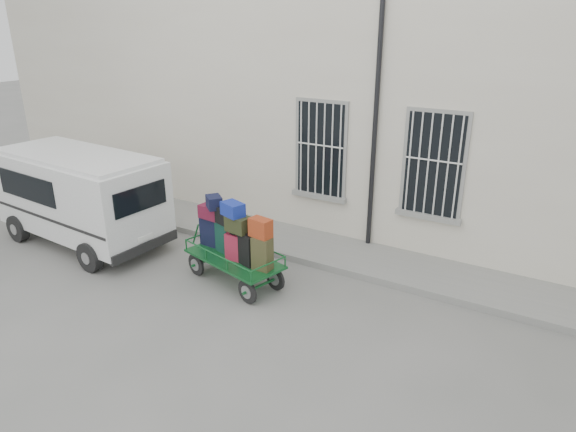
{
  "coord_description": "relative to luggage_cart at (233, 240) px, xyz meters",
  "views": [
    {
      "loc": [
        5.06,
        -7.68,
        5.16
      ],
      "look_at": [
        -0.13,
        1.0,
        1.26
      ],
      "focal_mm": 32.0,
      "sensor_mm": 36.0,
      "label": 1
    }
  ],
  "objects": [
    {
      "name": "sidewalk",
      "position": [
        0.81,
        2.24,
        -0.87
      ],
      "size": [
        24.0,
        1.7,
        0.15
      ],
      "primitive_type": "cube",
      "color": "gray",
      "rests_on": "ground"
    },
    {
      "name": "van",
      "position": [
        -4.35,
        -0.23,
        0.34
      ],
      "size": [
        4.57,
        2.26,
        2.24
      ],
      "rotation": [
        0.0,
        0.0,
        -0.06
      ],
      "color": "silver",
      "rests_on": "ground"
    },
    {
      "name": "luggage_cart",
      "position": [
        0.0,
        0.0,
        0.0
      ],
      "size": [
        2.59,
        1.47,
        1.8
      ],
      "rotation": [
        0.0,
        0.0,
        -0.24
      ],
      "color": "black",
      "rests_on": "ground"
    },
    {
      "name": "building",
      "position": [
        0.81,
        5.54,
        2.06
      ],
      "size": [
        24.0,
        5.15,
        6.0
      ],
      "color": "beige",
      "rests_on": "ground"
    },
    {
      "name": "ground",
      "position": [
        0.81,
        0.04,
        -0.94
      ],
      "size": [
        80.0,
        80.0,
        0.0
      ],
      "primitive_type": "plane",
      "color": "slate",
      "rests_on": "ground"
    }
  ]
}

